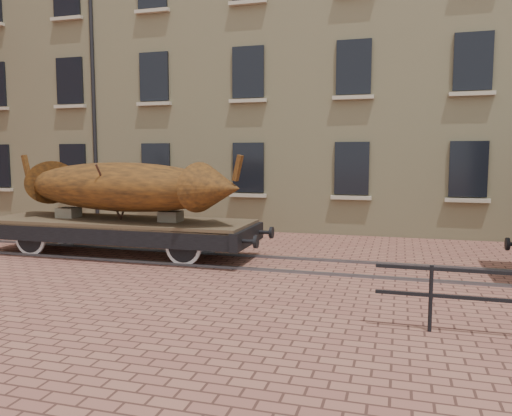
# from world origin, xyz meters

# --- Properties ---
(ground) EXTENTS (90.00, 90.00, 0.00)m
(ground) POSITION_xyz_m (0.00, 0.00, 0.00)
(ground) COLOR brown
(warehouse_cream) EXTENTS (40.00, 10.19, 14.00)m
(warehouse_cream) POSITION_xyz_m (3.00, 9.99, 7.00)
(warehouse_cream) COLOR #D4C38A
(warehouse_cream) RESTS_ON ground
(rail_track) EXTENTS (30.00, 1.52, 0.06)m
(rail_track) POSITION_xyz_m (0.00, 0.00, 0.03)
(rail_track) COLOR #59595E
(rail_track) RESTS_ON ground
(flatcar_wagon) EXTENTS (8.01, 2.17, 1.21)m
(flatcar_wagon) POSITION_xyz_m (-4.55, 0.00, 0.75)
(flatcar_wagon) COLOR #453426
(flatcar_wagon) RESTS_ON ground
(iron_boat) EXTENTS (7.19, 3.07, 1.70)m
(iron_boat) POSITION_xyz_m (-4.48, -0.00, 1.81)
(iron_boat) COLOR brown
(iron_boat) RESTS_ON flatcar_wagon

